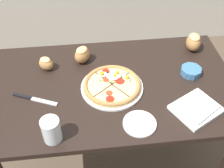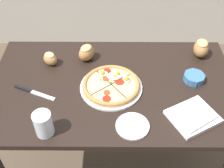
% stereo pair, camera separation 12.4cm
% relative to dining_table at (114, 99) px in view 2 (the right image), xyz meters
% --- Properties ---
extents(ground_plane, '(12.00, 12.00, 0.00)m').
position_rel_dining_table_xyz_m(ground_plane, '(0.00, 0.00, -0.65)').
color(ground_plane, brown).
extents(dining_table, '(1.31, 0.77, 0.77)m').
position_rel_dining_table_xyz_m(dining_table, '(0.00, 0.00, 0.00)').
color(dining_table, black).
rests_on(dining_table, ground_plane).
extents(pizza, '(0.32, 0.32, 0.05)m').
position_rel_dining_table_xyz_m(pizza, '(-0.01, -0.02, 0.13)').
color(pizza, white).
rests_on(pizza, dining_table).
extents(ramekin_bowl, '(0.12, 0.12, 0.04)m').
position_rel_dining_table_xyz_m(ramekin_bowl, '(0.43, 0.04, 0.14)').
color(ramekin_bowl, teal).
rests_on(ramekin_bowl, dining_table).
extents(napkin_folded, '(0.27, 0.26, 0.04)m').
position_rel_dining_table_xyz_m(napkin_folded, '(0.38, -0.22, 0.13)').
color(napkin_folded, white).
rests_on(napkin_folded, dining_table).
extents(bread_piece_near, '(0.10, 0.13, 0.10)m').
position_rel_dining_table_xyz_m(bread_piece_near, '(0.51, 0.25, 0.17)').
color(bread_piece_near, '#A3703D').
rests_on(bread_piece_near, dining_table).
extents(bread_piece_mid, '(0.11, 0.10, 0.08)m').
position_rel_dining_table_xyz_m(bread_piece_mid, '(-0.36, 0.17, 0.15)').
color(bread_piece_mid, '#B27F47').
rests_on(bread_piece_mid, dining_table).
extents(bread_piece_far, '(0.12, 0.13, 0.09)m').
position_rel_dining_table_xyz_m(bread_piece_far, '(-0.15, 0.21, 0.16)').
color(bread_piece_far, '#A3703D').
rests_on(bread_piece_far, dining_table).
extents(knife_main, '(0.23, 0.11, 0.01)m').
position_rel_dining_table_xyz_m(knife_main, '(-0.41, -0.06, 0.12)').
color(knife_main, silver).
rests_on(knife_main, dining_table).
extents(water_glass, '(0.08, 0.08, 0.12)m').
position_rel_dining_table_xyz_m(water_glass, '(-0.30, -0.31, 0.17)').
color(water_glass, white).
rests_on(water_glass, dining_table).
extents(side_saucer, '(0.16, 0.16, 0.01)m').
position_rel_dining_table_xyz_m(side_saucer, '(0.09, -0.28, 0.12)').
color(side_saucer, white).
rests_on(side_saucer, dining_table).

